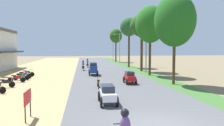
{
  "coord_description": "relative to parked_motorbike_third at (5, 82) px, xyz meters",
  "views": [
    {
      "loc": [
        -3.47,
        -8.55,
        3.66
      ],
      "look_at": [
        0.68,
        19.64,
        1.61
      ],
      "focal_mm": 32.81,
      "sensor_mm": 36.0,
      "label": 1
    }
  ],
  "objects": [
    {
      "name": "streetlamp_near",
      "position": [
        16.28,
        9.01,
        3.79
      ],
      "size": [
        3.16,
        0.2,
        7.4
      ],
      "color": "gray",
      "rests_on": "median_strip"
    },
    {
      "name": "median_tree_second",
      "position": [
        15.99,
        6.48,
        6.26
      ],
      "size": [
        3.96,
        3.96,
        9.24
      ],
      "color": "#4C351E",
      "rests_on": "median_strip"
    },
    {
      "name": "streetlamp_mid",
      "position": [
        16.28,
        30.18,
        3.73
      ],
      "size": [
        3.16,
        0.2,
        7.27
      ],
      "color": "gray",
      "rests_on": "median_strip"
    },
    {
      "name": "parked_motorbike_fifth",
      "position": [
        0.23,
        4.4,
        0.0
      ],
      "size": [
        1.8,
        0.54,
        0.94
      ],
      "color": "black",
      "rests_on": "dirt_shoulder"
    },
    {
      "name": "parked_motorbike_seventh",
      "position": [
        0.06,
        7.51,
        0.0
      ],
      "size": [
        1.8,
        0.54,
        0.94
      ],
      "color": "black",
      "rests_on": "dirt_shoulder"
    },
    {
      "name": "median_tree_fifth",
      "position": [
        15.98,
        34.11,
        6.33
      ],
      "size": [
        3.28,
        3.28,
        8.76
      ],
      "color": "#4C351E",
      "rests_on": "median_strip"
    },
    {
      "name": "median_tree_third",
      "position": [
        16.35,
        11.52,
        6.61
      ],
      "size": [
        3.75,
        3.75,
        8.97
      ],
      "color": "#4C351E",
      "rests_on": "median_strip"
    },
    {
      "name": "motorbike_ahead_third",
      "position": [
        7.17,
        13.38,
        0.3
      ],
      "size": [
        0.54,
        1.8,
        1.66
      ],
      "color": "black",
      "rests_on": "road_strip"
    },
    {
      "name": "motorbike_ahead_fourth",
      "position": [
        8.03,
        18.73,
        0.3
      ],
      "size": [
        0.54,
        1.8,
        1.66
      ],
      "color": "black",
      "rests_on": "road_strip"
    },
    {
      "name": "street_signboard",
      "position": [
        4.28,
        -9.16,
        0.55
      ],
      "size": [
        0.06,
        1.3,
        1.5
      ],
      "color": "#262628",
      "rests_on": "dirt_shoulder"
    },
    {
      "name": "car_sedan_white",
      "position": [
        8.63,
        -6.77,
        0.19
      ],
      "size": [
        1.1,
        2.26,
        1.19
      ],
      "color": "silver",
      "rests_on": "road_strip"
    },
    {
      "name": "car_hatchback_red",
      "position": [
        11.79,
        0.39,
        0.19
      ],
      "size": [
        1.04,
        2.0,
        1.23
      ],
      "color": "red",
      "rests_on": "road_strip"
    },
    {
      "name": "median_tree_fourth",
      "position": [
        15.89,
        18.39,
        7.07
      ],
      "size": [
        3.39,
        3.39,
        9.42
      ],
      "color": "#4C351E",
      "rests_on": "median_strip"
    },
    {
      "name": "parked_motorbike_fourth",
      "position": [
        0.17,
        2.88,
        0.0
      ],
      "size": [
        1.8,
        0.54,
        0.94
      ],
      "color": "black",
      "rests_on": "dirt_shoulder"
    },
    {
      "name": "utility_pole_near",
      "position": [
        18.9,
        20.03,
        4.29
      ],
      "size": [
        1.8,
        0.2,
        9.3
      ],
      "color": "brown",
      "rests_on": "ground"
    },
    {
      "name": "streetlamp_far",
      "position": [
        16.28,
        41.08,
        4.34
      ],
      "size": [
        3.16,
        0.2,
        8.45
      ],
      "color": "gray",
      "rests_on": "median_strip"
    },
    {
      "name": "parked_motorbike_third",
      "position": [
        0.0,
        0.0,
        0.0
      ],
      "size": [
        1.8,
        0.54,
        0.94
      ],
      "color": "black",
      "rests_on": "dirt_shoulder"
    },
    {
      "name": "motorbike_ahead_second",
      "position": [
        8.43,
        -1.41,
        0.02
      ],
      "size": [
        0.54,
        1.8,
        0.94
      ],
      "color": "black",
      "rests_on": "road_strip"
    },
    {
      "name": "median_tree_nearest",
      "position": [
        16.08,
        -0.56,
        5.84
      ],
      "size": [
        4.02,
        4.02,
        8.96
      ],
      "color": "#4C351E",
      "rests_on": "median_strip"
    },
    {
      "name": "parked_motorbike_sixth",
      "position": [
        0.13,
        5.82,
        0.0
      ],
      "size": [
        1.8,
        0.54,
        0.94
      ],
      "color": "black",
      "rests_on": "dirt_shoulder"
    },
    {
      "name": "car_van_blue",
      "position": [
        8.48,
        7.62,
        0.47
      ],
      "size": [
        1.19,
        2.41,
        1.67
      ],
      "color": "navy",
      "rests_on": "road_strip"
    }
  ]
}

